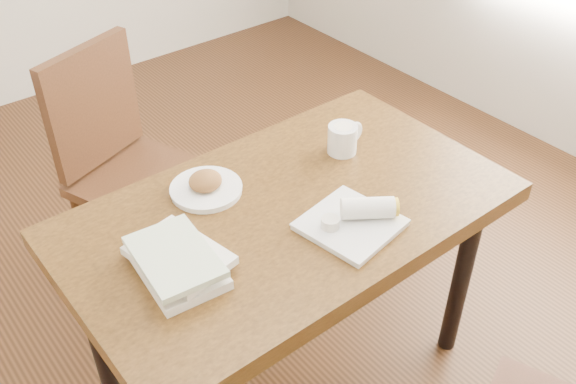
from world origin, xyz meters
TOP-DOWN VIEW (x-y plane):
  - ground at (0.00, 0.00)m, footprint 4.00×5.00m
  - table at (0.00, 0.00)m, footprint 1.26×0.74m
  - chair_far at (-0.14, 0.80)m, footprint 0.54×0.54m
  - plate_scone at (-0.14, 0.20)m, footprint 0.21×0.21m
  - coffee_mug at (0.31, 0.11)m, footprint 0.14×0.09m
  - plate_burrito at (0.09, -0.18)m, footprint 0.27×0.27m
  - book_stack at (-0.37, -0.03)m, footprint 0.23×0.29m

SIDE VIEW (x-z plane):
  - ground at x=0.00m, z-range -0.01..0.00m
  - chair_far at x=-0.14m, z-range 0.07..1.03m
  - table at x=0.00m, z-range 0.29..1.04m
  - plate_scone at x=-0.14m, z-range 0.74..0.80m
  - plate_burrito at x=0.09m, z-range 0.73..0.81m
  - book_stack at x=-0.37m, z-range 0.75..0.82m
  - coffee_mug at x=0.31m, z-range 0.75..0.85m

